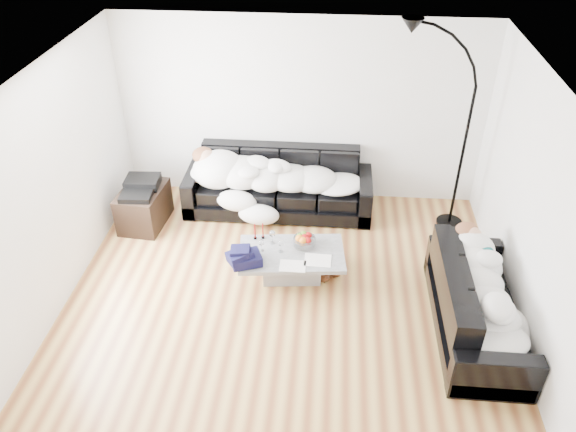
# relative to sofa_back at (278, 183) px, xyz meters

# --- Properties ---
(ground) EXTENTS (5.00, 5.00, 0.00)m
(ground) POSITION_rel_sofa_back_xyz_m (0.26, -1.79, -0.42)
(ground) COLOR brown
(ground) RESTS_ON ground
(wall_back) EXTENTS (5.00, 0.02, 2.60)m
(wall_back) POSITION_rel_sofa_back_xyz_m (0.26, 0.46, 0.88)
(wall_back) COLOR silver
(wall_back) RESTS_ON ground
(wall_left) EXTENTS (0.02, 4.50, 2.60)m
(wall_left) POSITION_rel_sofa_back_xyz_m (-2.24, -1.79, 0.88)
(wall_left) COLOR silver
(wall_left) RESTS_ON ground
(wall_right) EXTENTS (0.02, 4.50, 2.60)m
(wall_right) POSITION_rel_sofa_back_xyz_m (2.76, -1.79, 0.88)
(wall_right) COLOR silver
(wall_right) RESTS_ON ground
(ceiling) EXTENTS (5.00, 5.00, 0.00)m
(ceiling) POSITION_rel_sofa_back_xyz_m (0.26, -1.79, 2.18)
(ceiling) COLOR white
(ceiling) RESTS_ON ground
(sofa_back) EXTENTS (2.58, 0.89, 0.84)m
(sofa_back) POSITION_rel_sofa_back_xyz_m (0.00, 0.00, 0.00)
(sofa_back) COLOR black
(sofa_back) RESTS_ON ground
(sofa_right) EXTENTS (0.83, 1.95, 0.79)m
(sofa_right) POSITION_rel_sofa_back_xyz_m (2.33, -2.15, -0.03)
(sofa_right) COLOR black
(sofa_right) RESTS_ON ground
(sleeper_back) EXTENTS (2.18, 0.75, 0.44)m
(sleeper_back) POSITION_rel_sofa_back_xyz_m (0.00, -0.05, 0.22)
(sleeper_back) COLOR white
(sleeper_back) RESTS_ON sofa_back
(sleeper_right) EXTENTS (0.70, 1.67, 0.41)m
(sleeper_right) POSITION_rel_sofa_back_xyz_m (2.33, -2.15, 0.20)
(sleeper_right) COLOR white
(sleeper_right) RESTS_ON sofa_right
(teal_cushion) EXTENTS (0.42, 0.38, 0.20)m
(teal_cushion) POSITION_rel_sofa_back_xyz_m (2.27, -1.55, 0.30)
(teal_cushion) COLOR #0D585B
(teal_cushion) RESTS_ON sofa_right
(coffee_table) EXTENTS (1.30, 0.85, 0.36)m
(coffee_table) POSITION_rel_sofa_back_xyz_m (0.30, -1.46, -0.24)
(coffee_table) COLOR #939699
(coffee_table) RESTS_ON ground
(fruit_bowl) EXTENTS (0.27, 0.27, 0.16)m
(fruit_bowl) POSITION_rel_sofa_back_xyz_m (0.45, -1.30, 0.02)
(fruit_bowl) COLOR white
(fruit_bowl) RESTS_ON coffee_table
(wine_glass_a) EXTENTS (0.09, 0.09, 0.18)m
(wine_glass_a) POSITION_rel_sofa_back_xyz_m (0.06, -1.30, 0.03)
(wine_glass_a) COLOR white
(wine_glass_a) RESTS_ON coffee_table
(wine_glass_b) EXTENTS (0.09, 0.09, 0.16)m
(wine_glass_b) POSITION_rel_sofa_back_xyz_m (-0.05, -1.46, 0.02)
(wine_glass_b) COLOR white
(wine_glass_b) RESTS_ON coffee_table
(wine_glass_c) EXTENTS (0.08, 0.08, 0.16)m
(wine_glass_c) POSITION_rel_sofa_back_xyz_m (0.18, -1.46, 0.02)
(wine_glass_c) COLOR white
(wine_glass_c) RESTS_ON coffee_table
(candle_left) EXTENTS (0.04, 0.04, 0.21)m
(candle_left) POSITION_rel_sofa_back_xyz_m (-0.16, -1.23, 0.04)
(candle_left) COLOR maroon
(candle_left) RESTS_ON coffee_table
(candle_right) EXTENTS (0.04, 0.04, 0.21)m
(candle_right) POSITION_rel_sofa_back_xyz_m (-0.07, -1.21, 0.04)
(candle_right) COLOR maroon
(candle_right) RESTS_ON coffee_table
(newspaper_a) EXTENTS (0.32, 0.24, 0.01)m
(newspaper_a) POSITION_rel_sofa_back_xyz_m (0.62, -1.59, -0.06)
(newspaper_a) COLOR silver
(newspaper_a) RESTS_ON coffee_table
(newspaper_b) EXTENTS (0.30, 0.21, 0.01)m
(newspaper_b) POSITION_rel_sofa_back_xyz_m (0.34, -1.71, -0.05)
(newspaper_b) COLOR silver
(newspaper_b) RESTS_ON coffee_table
(navy_jacket) EXTENTS (0.45, 0.41, 0.18)m
(navy_jacket) POSITION_rel_sofa_back_xyz_m (-0.23, -1.73, 0.11)
(navy_jacket) COLOR black
(navy_jacket) RESTS_ON coffee_table
(shoes) EXTENTS (0.53, 0.49, 0.10)m
(shoes) POSITION_rel_sofa_back_xyz_m (0.68, -1.41, -0.37)
(shoes) COLOR #472311
(shoes) RESTS_ON ground
(av_cabinet) EXTENTS (0.59, 0.81, 0.53)m
(av_cabinet) POSITION_rel_sofa_back_xyz_m (-1.78, -0.51, -0.16)
(av_cabinet) COLOR black
(av_cabinet) RESTS_ON ground
(stereo) EXTENTS (0.46, 0.36, 0.13)m
(stereo) POSITION_rel_sofa_back_xyz_m (-1.78, -0.51, 0.17)
(stereo) COLOR black
(stereo) RESTS_ON av_cabinet
(floor_lamp) EXTENTS (0.94, 0.61, 2.41)m
(floor_lamp) POSITION_rel_sofa_back_xyz_m (2.38, -0.16, 0.79)
(floor_lamp) COLOR black
(floor_lamp) RESTS_ON ground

